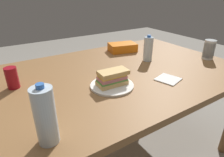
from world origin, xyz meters
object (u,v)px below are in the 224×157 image
at_px(paper_plate, 112,85).
at_px(water_bottle_spare, 148,49).
at_px(sandwich, 112,78).
at_px(plastic_cup_stack, 209,50).
at_px(soda_can_red, 12,78).
at_px(dining_table, 110,83).
at_px(chip_bag, 122,47).
at_px(water_bottle_tall, 45,116).

height_order(paper_plate, water_bottle_spare, water_bottle_spare).
relative_size(sandwich, plastic_cup_stack, 1.25).
distance_m(paper_plate, water_bottle_spare, 0.52).
bearing_deg(soda_can_red, dining_table, -11.51).
bearing_deg(dining_table, sandwich, -117.52).
relative_size(chip_bag, plastic_cup_stack, 1.54).
distance_m(plastic_cup_stack, water_bottle_spare, 0.49).
bearing_deg(water_bottle_spare, soda_can_red, 175.73).
xyz_separation_m(chip_bag, water_bottle_spare, (0.02, -0.30, 0.06)).
xyz_separation_m(soda_can_red, water_bottle_tall, (0.05, -0.53, 0.05)).
height_order(dining_table, sandwich, sandwich).
distance_m(soda_can_red, chip_bag, 0.94).
xyz_separation_m(paper_plate, water_bottle_spare, (0.46, 0.22, 0.09)).
xyz_separation_m(dining_table, chip_bag, (0.35, 0.34, 0.11)).
bearing_deg(water_bottle_spare, plastic_cup_stack, -27.72).
bearing_deg(plastic_cup_stack, water_bottle_tall, -170.05).
bearing_deg(dining_table, water_bottle_spare, 7.00).
xyz_separation_m(water_bottle_tall, water_bottle_spare, (0.89, 0.46, -0.02)).
xyz_separation_m(sandwich, water_bottle_tall, (-0.43, -0.24, 0.06)).
bearing_deg(paper_plate, soda_can_red, 148.88).
bearing_deg(paper_plate, chip_bag, 49.55).
height_order(paper_plate, sandwich, sandwich).
relative_size(soda_can_red, chip_bag, 0.53).
xyz_separation_m(plastic_cup_stack, water_bottle_spare, (-0.43, 0.23, 0.02)).
bearing_deg(sandwich, dining_table, 62.48).
bearing_deg(soda_can_red, sandwich, -30.77).
bearing_deg(water_bottle_spare, chip_bag, 94.56).
bearing_deg(plastic_cup_stack, soda_can_red, 167.81).
height_order(soda_can_red, water_bottle_spare, water_bottle_spare).
distance_m(dining_table, plastic_cup_stack, 0.83).
relative_size(paper_plate, plastic_cup_stack, 1.67).
relative_size(sandwich, chip_bag, 0.81).
relative_size(dining_table, paper_plate, 7.27).
bearing_deg(sandwich, water_bottle_tall, -150.79).
bearing_deg(sandwich, paper_plate, -156.44).
xyz_separation_m(soda_can_red, water_bottle_spare, (0.94, -0.07, 0.03)).
bearing_deg(soda_can_red, water_bottle_spare, -4.27).
relative_size(sandwich, water_bottle_spare, 0.95).
relative_size(dining_table, water_bottle_tall, 7.64).
bearing_deg(paper_plate, water_bottle_spare, 25.09).
distance_m(sandwich, water_bottle_tall, 0.50).
xyz_separation_m(soda_can_red, chip_bag, (0.91, 0.23, -0.03)).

